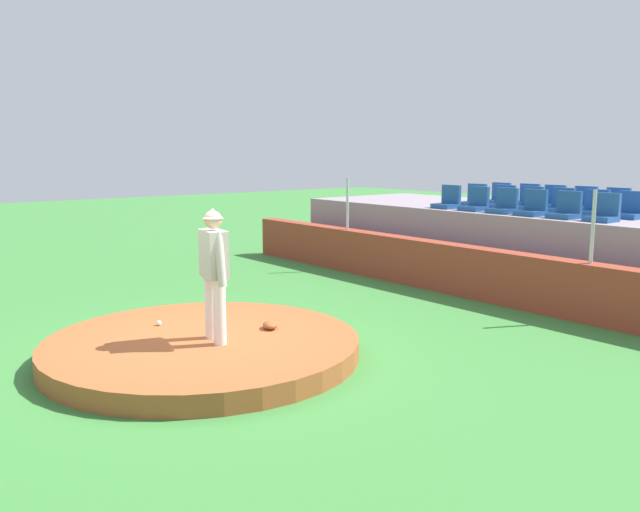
# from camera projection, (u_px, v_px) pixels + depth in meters

# --- Properties ---
(ground_plane) EXTENTS (60.00, 60.00, 0.00)m
(ground_plane) POSITION_uv_depth(u_px,v_px,m) (203.00, 357.00, 8.69)
(ground_plane) COLOR #3A7F37
(pitchers_mound) EXTENTS (4.17, 4.17, 0.26)m
(pitchers_mound) POSITION_uv_depth(u_px,v_px,m) (203.00, 347.00, 8.67)
(pitchers_mound) COLOR #A0532A
(pitchers_mound) RESTS_ON ground_plane
(pitcher) EXTENTS (0.72, 0.34, 1.74)m
(pitcher) POSITION_uv_depth(u_px,v_px,m) (214.00, 265.00, 8.34)
(pitcher) COLOR white
(pitcher) RESTS_ON pitchers_mound
(baseball) EXTENTS (0.07, 0.07, 0.07)m
(baseball) POSITION_uv_depth(u_px,v_px,m) (159.00, 323.00, 9.24)
(baseball) COLOR white
(baseball) RESTS_ON pitchers_mound
(fielding_glove) EXTENTS (0.36, 0.31, 0.11)m
(fielding_glove) POSITION_uv_depth(u_px,v_px,m) (270.00, 325.00, 9.07)
(fielding_glove) COLOR brown
(fielding_glove) RESTS_ON pitchers_mound
(brick_barrier) EXTENTS (13.73, 0.40, 0.95)m
(brick_barrier) POSITION_uv_depth(u_px,v_px,m) (475.00, 273.00, 12.16)
(brick_barrier) COLOR #963927
(brick_barrier) RESTS_ON ground_plane
(fence_post_left) EXTENTS (0.06, 0.06, 1.17)m
(fence_post_left) POSITION_uv_depth(u_px,v_px,m) (347.00, 204.00, 14.81)
(fence_post_left) COLOR silver
(fence_post_left) RESTS_ON brick_barrier
(fence_post_right) EXTENTS (0.06, 0.06, 1.17)m
(fence_post_right) POSITION_uv_depth(u_px,v_px,m) (593.00, 227.00, 10.26)
(fence_post_right) COLOR silver
(fence_post_right) RESTS_ON brick_barrier
(bleacher_platform) EXTENTS (11.93, 3.52, 1.50)m
(bleacher_platform) POSITION_uv_depth(u_px,v_px,m) (551.00, 246.00, 13.65)
(bleacher_platform) COLOR gray
(bleacher_platform) RESTS_ON ground_plane
(stadium_chair_0) EXTENTS (0.48, 0.44, 0.50)m
(stadium_chair_0) POSITION_uv_depth(u_px,v_px,m) (448.00, 201.00, 14.10)
(stadium_chair_0) COLOR #1F4E8E
(stadium_chair_0) RESTS_ON bleacher_platform
(stadium_chair_1) EXTENTS (0.48, 0.44, 0.50)m
(stadium_chair_1) POSITION_uv_depth(u_px,v_px,m) (475.00, 203.00, 13.53)
(stadium_chair_1) COLOR #1F4E8E
(stadium_chair_1) RESTS_ON bleacher_platform
(stadium_chair_2) EXTENTS (0.48, 0.44, 0.50)m
(stadium_chair_2) POSITION_uv_depth(u_px,v_px,m) (504.00, 205.00, 12.98)
(stadium_chair_2) COLOR #1F4E8E
(stadium_chair_2) RESTS_ON bleacher_platform
(stadium_chair_3) EXTENTS (0.48, 0.44, 0.50)m
(stadium_chair_3) POSITION_uv_depth(u_px,v_px,m) (532.00, 207.00, 12.48)
(stadium_chair_3) COLOR #1F4E8E
(stadium_chair_3) RESTS_ON bleacher_platform
(stadium_chair_4) EXTENTS (0.48, 0.44, 0.50)m
(stadium_chair_4) POSITION_uv_depth(u_px,v_px,m) (566.00, 210.00, 11.95)
(stadium_chair_4) COLOR #1F4E8E
(stadium_chair_4) RESTS_ON bleacher_platform
(stadium_chair_5) EXTENTS (0.48, 0.44, 0.50)m
(stadium_chair_5) POSITION_uv_depth(u_px,v_px,m) (603.00, 213.00, 11.42)
(stadium_chair_5) COLOR #1F4E8E
(stadium_chair_5) RESTS_ON bleacher_platform
(stadium_chair_6) EXTENTS (0.48, 0.44, 0.50)m
(stadium_chair_6) POSITION_uv_depth(u_px,v_px,m) (474.00, 199.00, 14.66)
(stadium_chair_6) COLOR #1F4E8E
(stadium_chair_6) RESTS_ON bleacher_platform
(stadium_chair_7) EXTENTS (0.48, 0.44, 0.50)m
(stadium_chair_7) POSITION_uv_depth(u_px,v_px,m) (502.00, 201.00, 14.09)
(stadium_chair_7) COLOR #1F4E8E
(stadium_chair_7) RESTS_ON bleacher_platform
(stadium_chair_8) EXTENTS (0.48, 0.44, 0.50)m
(stadium_chair_8) POSITION_uv_depth(u_px,v_px,m) (529.00, 203.00, 13.55)
(stadium_chair_8) COLOR #1F4E8E
(stadium_chair_8) RESTS_ON bleacher_platform
(stadium_chair_9) EXTENTS (0.48, 0.44, 0.50)m
(stadium_chair_9) POSITION_uv_depth(u_px,v_px,m) (560.00, 205.00, 13.05)
(stadium_chair_9) COLOR #1F4E8E
(stadium_chair_9) RESTS_ON bleacher_platform
(stadium_chair_10) EXTENTS (0.48, 0.44, 0.50)m
(stadium_chair_10) POSITION_uv_depth(u_px,v_px,m) (594.00, 207.00, 12.48)
(stadium_chair_10) COLOR #1F4E8E
(stadium_chair_10) RESTS_ON bleacher_platform
(stadium_chair_11) EXTENTS (0.48, 0.44, 0.50)m
(stadium_chair_11) POSITION_uv_depth(u_px,v_px,m) (630.00, 210.00, 11.94)
(stadium_chair_11) COLOR #1F4E8E
(stadium_chair_11) RESTS_ON bleacher_platform
(stadium_chair_12) EXTENTS (0.48, 0.44, 0.50)m
(stadium_chair_12) POSITION_uv_depth(u_px,v_px,m) (498.00, 197.00, 15.21)
(stadium_chair_12) COLOR #1F4E8E
(stadium_chair_12) RESTS_ON bleacher_platform
(stadium_chair_13) EXTENTS (0.48, 0.44, 0.50)m
(stadium_chair_13) POSITION_uv_depth(u_px,v_px,m) (527.00, 199.00, 14.66)
(stadium_chair_13) COLOR #1F4E8E
(stadium_chair_13) RESTS_ON bleacher_platform
(stadium_chair_14) EXTENTS (0.48, 0.44, 0.50)m
(stadium_chair_14) POSITION_uv_depth(u_px,v_px,m) (552.00, 201.00, 14.13)
(stadium_chair_14) COLOR #1F4E8E
(stadium_chair_14) RESTS_ON bleacher_platform
(stadium_chair_15) EXTENTS (0.48, 0.44, 0.50)m
(stadium_chair_15) POSITION_uv_depth(u_px,v_px,m) (583.00, 203.00, 13.61)
(stadium_chair_15) COLOR #1F4E8E
(stadium_chair_15) RESTS_ON bleacher_platform
(stadium_chair_16) EXTENTS (0.48, 0.44, 0.50)m
(stadium_chair_16) POSITION_uv_depth(u_px,v_px,m) (615.00, 205.00, 13.05)
(stadium_chair_16) COLOR #1F4E8E
(stadium_chair_16) RESTS_ON bleacher_platform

